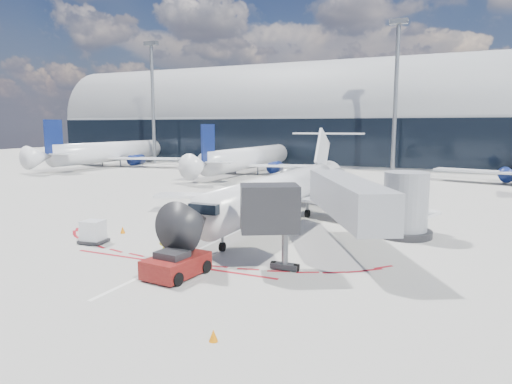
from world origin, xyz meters
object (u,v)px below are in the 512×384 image
at_px(pushback_tug, 176,264).
at_px(ramp_worker, 165,249).
at_px(regional_jet, 284,189).
at_px(uld_container, 93,232).

relative_size(pushback_tug, ramp_worker, 2.97).
xyz_separation_m(regional_jet, ramp_worker, (-1.71, -15.37, -1.67)).
distance_m(regional_jet, uld_container, 16.29).
bearing_deg(uld_container, ramp_worker, -23.59).
xyz_separation_m(ramp_worker, uld_container, (-7.52, 2.07, -0.18)).
bearing_deg(ramp_worker, uld_container, -50.85).
bearing_deg(uld_container, pushback_tug, -29.24).
bearing_deg(regional_jet, uld_container, -124.78).
height_order(regional_jet, uld_container, regional_jet).
distance_m(ramp_worker, uld_container, 7.80).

